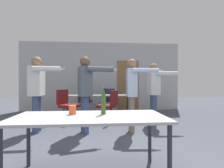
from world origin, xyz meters
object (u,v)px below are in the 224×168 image
person_right_polo (37,87)px  person_far_watching (154,88)px  beer_bottle (103,101)px  office_chair_near_pushed (111,101)px  drink_cup (72,110)px  person_near_casual (85,87)px  office_chair_side_rolled (108,107)px  office_chair_far_right (67,107)px  person_left_plaid (132,87)px  office_chair_mid_tucked (85,102)px

person_right_polo → person_far_watching: (2.92, 0.57, -0.04)m
person_right_polo → beer_bottle: 2.40m
office_chair_near_pushed → drink_cup: (-0.80, -4.35, 0.36)m
office_chair_near_pushed → person_near_casual: bearing=-84.1°
drink_cup → office_chair_side_rolled: bearing=77.7°
person_far_watching → office_chair_far_right: size_ratio=1.78×
person_left_plaid → office_chair_far_right: 2.09m
office_chair_mid_tucked → drink_cup: size_ratio=8.21×
office_chair_near_pushed → person_far_watching: bearing=-38.6°
office_chair_far_right → person_right_polo: bearing=3.3°
office_chair_near_pushed → office_chair_side_rolled: size_ratio=1.02×
person_right_polo → office_chair_far_right: 1.25m
person_right_polo → office_chair_mid_tucked: 2.60m
person_right_polo → person_left_plaid: size_ratio=1.03×
beer_bottle → person_near_casual: bearing=101.1°
office_chair_far_right → office_chair_side_rolled: size_ratio=1.03×
office_chair_near_pushed → beer_bottle: beer_bottle is taller
person_left_plaid → office_chair_mid_tucked: person_left_plaid is taller
person_near_casual → beer_bottle: size_ratio=5.03×
person_near_casual → office_chair_side_rolled: bearing=138.6°
office_chair_near_pushed → drink_cup: size_ratio=8.30×
person_near_casual → office_chair_near_pushed: person_near_casual is taller
office_chair_far_right → person_far_watching: bearing=111.2°
drink_cup → person_right_polo: bearing=119.2°
person_far_watching → office_chair_near_pushed: person_far_watching is taller
person_near_casual → office_chair_near_pushed: size_ratio=1.86×
office_chair_side_rolled → person_right_polo: bearing=150.9°
person_near_casual → drink_cup: (-0.04, -1.74, -0.24)m
office_chair_near_pushed → drink_cup: bearing=-78.3°
person_left_plaid → office_chair_near_pushed: (-0.31, 2.61, -0.60)m
person_near_casual → beer_bottle: bearing=-3.5°
person_left_plaid → beer_bottle: 1.91m
person_right_polo → office_chair_near_pushed: person_right_polo is taller
office_chair_far_right → office_chair_mid_tucked: (0.40, 1.37, -0.02)m
person_far_watching → beer_bottle: size_ratio=4.86×
office_chair_side_rolled → office_chair_near_pushed: bearing=23.6°
office_chair_near_pushed → beer_bottle: bearing=-73.3°
beer_bottle → office_chair_near_pushed: bearing=84.6°
office_chair_mid_tucked → drink_cup: bearing=-80.6°
beer_bottle → person_far_watching: bearing=59.3°
person_right_polo → person_near_casual: person_right_polo is taller
person_left_plaid → office_chair_far_right: bearing=-120.7°
person_far_watching → drink_cup: size_ratio=14.96×
person_far_watching → office_chair_far_right: bearing=-97.2°
person_far_watching → drink_cup: person_far_watching is taller
beer_bottle → office_chair_far_right: bearing=107.9°
office_chair_far_right → office_chair_mid_tucked: office_chair_far_right is taller
office_chair_far_right → beer_bottle: 3.08m
person_far_watching → person_right_polo: bearing=-76.5°
person_right_polo → office_chair_side_rolled: person_right_polo is taller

